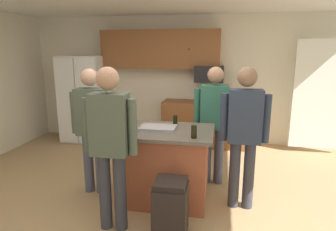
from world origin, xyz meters
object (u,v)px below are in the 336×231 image
(person_guest_left, at_px, (110,139))
(trash_bin, at_px, (171,208))
(person_guest_right, at_px, (244,129))
(serving_tray, at_px, (158,128))
(kitchen_island, at_px, (164,165))
(glass_dark_ale, at_px, (134,126))
(microwave_over_range, at_px, (209,74))
(tumbler_amber, at_px, (134,119))
(person_guest_by_door, at_px, (214,118))
(person_host_foreground, at_px, (92,123))
(glass_short_whisky, at_px, (124,128))
(glass_pilsner, at_px, (194,132))
(glass_stout_tall, at_px, (175,120))
(refrigerator, at_px, (84,99))

(person_guest_left, xyz_separation_m, trash_bin, (0.63, -0.01, -0.71))
(person_guest_right, bearing_deg, serving_tray, 0.73)
(kitchen_island, relative_size, glass_dark_ale, 9.91)
(trash_bin, bearing_deg, microwave_over_range, 85.68)
(person_guest_left, bearing_deg, tumbler_amber, 32.40)
(person_guest_by_door, xyz_separation_m, serving_tray, (-0.67, -0.63, -0.01))
(kitchen_island, bearing_deg, person_host_foreground, 177.65)
(microwave_over_range, bearing_deg, glass_dark_ale, -107.65)
(person_guest_by_door, distance_m, glass_short_whisky, 1.34)
(glass_short_whisky, bearing_deg, person_guest_by_door, 40.64)
(glass_pilsner, distance_m, glass_short_whisky, 0.82)
(glass_pilsner, height_order, glass_dark_ale, glass_pilsner)
(microwave_over_range, height_order, person_guest_right, person_guest_right)
(person_host_foreground, relative_size, glass_stout_tall, 13.36)
(person_guest_right, bearing_deg, tumbler_amber, -8.41)
(kitchen_island, bearing_deg, person_guest_left, -120.32)
(person_guest_left, height_order, glass_short_whisky, person_guest_left)
(microwave_over_range, xyz_separation_m, person_guest_by_door, (0.15, -1.74, -0.48))
(person_guest_left, relative_size, serving_tray, 3.95)
(person_guest_right, xyz_separation_m, serving_tray, (-1.03, -0.00, -0.04))
(person_guest_by_door, relative_size, person_host_foreground, 1.01)
(kitchen_island, xyz_separation_m, glass_short_whisky, (-0.42, -0.26, 0.53))
(microwave_over_range, bearing_deg, person_guest_left, -105.65)
(kitchen_island, height_order, person_host_foreground, person_host_foreground)
(person_host_foreground, bearing_deg, kitchen_island, -0.00)
(tumbler_amber, distance_m, glass_pilsner, 0.98)
(person_guest_right, bearing_deg, glass_pilsner, 26.40)
(tumbler_amber, relative_size, trash_bin, 0.22)
(glass_stout_tall, xyz_separation_m, glass_dark_ale, (-0.44, -0.37, -0.00))
(person_guest_right, height_order, glass_short_whisky, person_guest_right)
(microwave_over_range, bearing_deg, refrigerator, -177.40)
(kitchen_island, distance_m, person_guest_right, 1.09)
(glass_short_whisky, bearing_deg, serving_tray, 35.27)
(glass_stout_tall, bearing_deg, kitchen_island, -111.69)
(tumbler_amber, height_order, glass_dark_ale, tumbler_amber)
(person_guest_by_door, height_order, glass_stout_tall, person_guest_by_door)
(person_guest_by_door, distance_m, serving_tray, 0.92)
(refrigerator, bearing_deg, glass_short_whisky, -55.17)
(person_guest_by_door, height_order, person_guest_right, person_guest_right)
(glass_stout_tall, relative_size, serving_tray, 0.28)
(refrigerator, relative_size, serving_tray, 4.07)
(person_host_foreground, distance_m, glass_pilsner, 1.40)
(kitchen_island, xyz_separation_m, glass_dark_ale, (-0.34, -0.11, 0.52))
(person_host_foreground, height_order, person_guest_left, person_guest_left)
(microwave_over_range, distance_m, kitchen_island, 2.59)
(person_guest_right, bearing_deg, microwave_over_range, -77.09)
(person_host_foreground, xyz_separation_m, glass_short_whisky, (0.54, -0.30, 0.04))
(refrigerator, xyz_separation_m, glass_pilsner, (2.56, -2.52, 0.11))
(person_guest_left, distance_m, glass_dark_ale, 0.60)
(person_host_foreground, bearing_deg, glass_dark_ale, -11.43)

